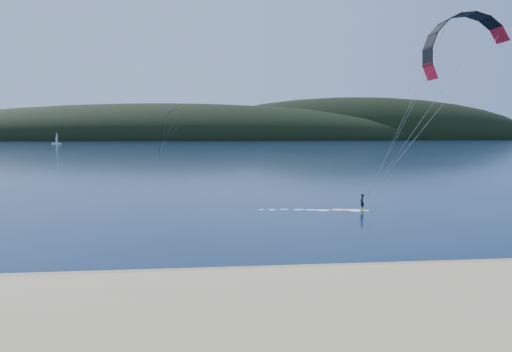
# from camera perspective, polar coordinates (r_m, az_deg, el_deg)

# --- Properties ---
(ground) EXTENTS (1800.00, 1800.00, 0.00)m
(ground) POSITION_cam_1_polar(r_m,az_deg,el_deg) (22.87, -0.35, -14.80)
(ground) COLOR #061931
(ground) RESTS_ON ground
(wet_sand) EXTENTS (220.00, 2.50, 0.10)m
(wet_sand) POSITION_cam_1_polar(r_m,az_deg,el_deg) (27.11, -1.35, -11.51)
(wet_sand) COLOR #846A4D
(wet_sand) RESTS_ON ground
(headland) EXTENTS (1200.00, 310.00, 140.00)m
(headland) POSITION_cam_1_polar(r_m,az_deg,el_deg) (766.74, -6.04, 4.30)
(headland) COLOR black
(headland) RESTS_ON ground
(kitesurfer_near) EXTENTS (23.07, 7.48, 18.66)m
(kitesurfer_near) POSITION_cam_1_polar(r_m,az_deg,el_deg) (49.08, 23.21, 12.36)
(kitesurfer_near) COLOR #CADF1A
(kitesurfer_near) RESTS_ON ground
(kitesurfer_far) EXTENTS (12.54, 5.79, 18.36)m
(kitesurfer_far) POSITION_cam_1_polar(r_m,az_deg,el_deg) (217.84, -9.57, 6.75)
(kitesurfer_far) COLOR #CADF1A
(kitesurfer_far) RESTS_ON ground
(sailboat) EXTENTS (7.62, 4.87, 10.77)m
(sailboat) POSITION_cam_1_polar(r_m,az_deg,el_deg) (446.00, -22.66, 3.64)
(sailboat) COLOR white
(sailboat) RESTS_ON ground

